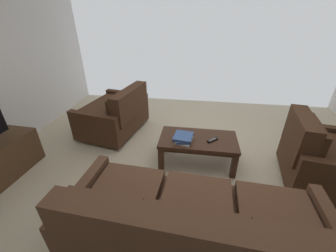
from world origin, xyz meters
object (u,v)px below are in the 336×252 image
loveseat_near (116,114)px  book_stack (183,138)px  sofa_main (193,230)px  coffee_table (198,143)px  tv_remote (212,140)px  armchair_side (322,159)px

loveseat_near → book_stack: 1.44m
sofa_main → book_stack: bearing=-81.6°
coffee_table → tv_remote: tv_remote is taller
coffee_table → armchair_side: armchair_side is taller
book_stack → sofa_main: bearing=98.4°
book_stack → coffee_table: bearing=-156.3°
tv_remote → coffee_table: bearing=-10.6°
coffee_table → armchair_side: bearing=172.8°
loveseat_near → coffee_table: loveseat_near is taller
sofa_main → tv_remote: sofa_main is taller
loveseat_near → coffee_table: 1.56m
loveseat_near → tv_remote: size_ratio=8.53×
sofa_main → armchair_side: armchair_side is taller
sofa_main → tv_remote: size_ratio=14.53×
sofa_main → armchair_side: bearing=-142.7°
loveseat_near → coffee_table: (-1.40, 0.68, -0.01)m
armchair_side → tv_remote: 1.26m
sofa_main → armchair_side: 1.82m
loveseat_near → tv_remote: (-1.58, 0.72, 0.07)m
loveseat_near → armchair_side: (-2.83, 0.87, 0.02)m
sofa_main → book_stack: (0.18, -1.20, 0.09)m
coffee_table → armchair_side: 1.45m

